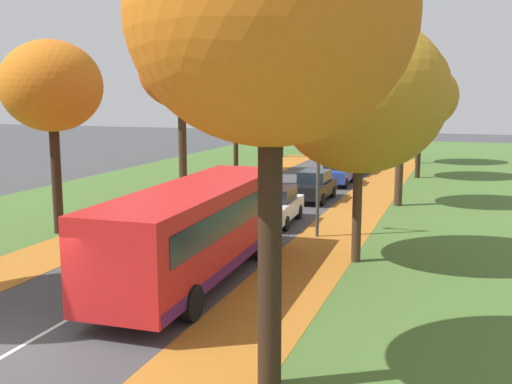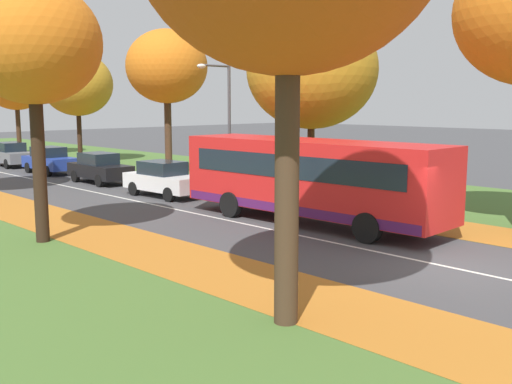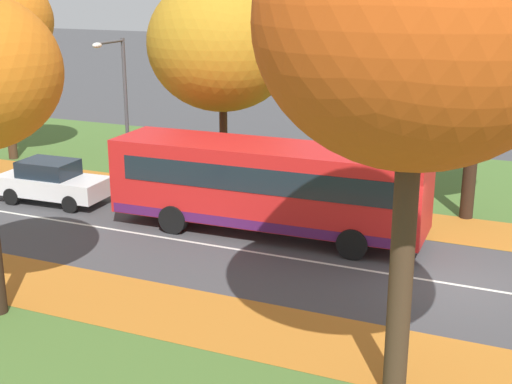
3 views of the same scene
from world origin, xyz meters
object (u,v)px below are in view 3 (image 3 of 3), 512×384
object	(u,v)px
streetlamp_right	(121,99)
car_white_lead	(52,182)
tree_right_nearest	(484,10)
tree_right_near	(222,44)
tree_right_mid	(0,21)
bus	(267,184)
tree_left_nearest	(417,23)

from	to	relation	value
streetlamp_right	car_white_lead	world-z (taller)	streetlamp_right
tree_right_nearest	tree_right_near	world-z (taller)	tree_right_nearest
tree_right_nearest	streetlamp_right	size ratio (longest dim) A/B	1.60
tree_right_mid	bus	world-z (taller)	tree_right_mid
bus	tree_right_nearest	bearing A→B (deg)	-54.04
tree_right_nearest	tree_right_mid	size ratio (longest dim) A/B	1.13
streetlamp_right	tree_left_nearest	bearing A→B (deg)	-126.96
tree_right_nearest	tree_right_near	bearing A→B (deg)	89.52
tree_left_nearest	bus	size ratio (longest dim) A/B	0.96
tree_right_mid	car_white_lead	xyz separation A→B (m)	(-4.75, -6.15, -5.49)
tree_right_mid	streetlamp_right	distance (m)	8.87
tree_left_nearest	tree_right_mid	distance (m)	24.35
tree_left_nearest	tree_right_nearest	size ratio (longest dim) A/B	1.05
tree_left_nearest	tree_right_nearest	distance (m)	12.07
tree_left_nearest	tree_right_mid	xyz separation A→B (m)	(12.42, 20.92, -1.08)
tree_right_near	tree_right_mid	bearing A→B (deg)	88.58
tree_right_nearest	streetlamp_right	world-z (taller)	tree_right_nearest
bus	streetlamp_right	bearing A→B (deg)	74.57
tree_right_nearest	car_white_lead	xyz separation A→B (m)	(-4.39, 14.55, -6.34)
tree_right_near	car_white_lead	bearing A→B (deg)	131.83
tree_left_nearest	tree_right_nearest	xyz separation A→B (m)	(12.06, 0.22, -0.23)
tree_right_mid	tree_right_near	bearing A→B (deg)	-91.42
tree_right_nearest	tree_right_mid	xyz separation A→B (m)	(0.36, 20.70, -0.85)
tree_right_nearest	bus	world-z (taller)	tree_right_nearest
tree_right_nearest	bus	xyz separation A→B (m)	(-4.25, 5.85, -5.45)
tree_right_mid	tree_right_nearest	bearing A→B (deg)	-90.99
streetlamp_right	car_white_lead	bearing A→B (deg)	136.99
tree_left_nearest	car_white_lead	size ratio (longest dim) A/B	2.35
streetlamp_right	tree_right_mid	bearing A→B (deg)	71.29
tree_right_mid	bus	size ratio (longest dim) A/B	0.81
tree_right_near	car_white_lead	distance (m)	8.30
tree_left_nearest	streetlamp_right	size ratio (longest dim) A/B	1.67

